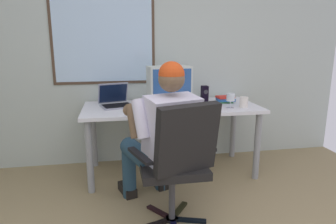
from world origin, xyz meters
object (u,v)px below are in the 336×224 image
Objects in this scene: wine_glass at (231,98)px; desk_speaker at (205,94)px; desk at (171,114)px; cd_case at (206,108)px; laptop at (116,100)px; book_stack at (225,99)px; coffee_mug at (244,102)px; office_chair at (179,157)px; person_seated at (162,136)px; crt_monitor at (169,83)px.

desk_speaker reaches higher than wine_glass.
cd_case reaches higher than desk.
laptop is 2.25× the size of desk_speaker.
wine_glass is at bearing -100.60° from book_stack.
wine_glass is (0.55, -0.21, 0.19)m from desk.
wine_glass is 0.41m from desk_speaker.
wine_glass is 0.28m from book_stack.
desk is at bearing 163.69° from coffee_mug.
desk is 9.06× the size of book_stack.
laptop is 0.91m from cd_case.
office_chair reaches higher than laptop.
wine_glass reaches higher than book_stack.
office_chair is at bearing -125.23° from book_stack.
person_seated is at bearing -136.20° from book_stack.
crt_monitor is at bearing 164.30° from coffee_mug.
book_stack is (0.05, 0.27, -0.06)m from wine_glass.
person_seated reaches higher than cd_case.
cd_case is (0.52, 0.55, 0.09)m from person_seated.
wine_glass is at bearing -15.67° from laptop.
person_seated is 3.22× the size of laptop.
cd_case is at bearing 170.35° from wine_glass.
office_chair is 0.28m from person_seated.
desk_speaker is 0.47m from coffee_mug.
laptop is at bearing 111.50° from office_chair.
desk_speaker reaches higher than book_stack.
crt_monitor is 0.44m from cd_case.
crt_monitor is 0.48m from desk_speaker.
coffee_mug is (0.38, -0.03, 0.05)m from cd_case.
book_stack is (0.60, 0.05, 0.12)m from desk.
desk is 1.44× the size of person_seated.
office_chair is 9.19× the size of coffee_mug.
laptop is at bearing 113.09° from person_seated.
crt_monitor is 0.62m from wine_glass.
laptop is 2.63× the size of wine_glass.
desk is at bearing 4.20° from crt_monitor.
person_seated is 0.80m from crt_monitor.
person_seated is 1.12m from book_stack.
book_stack is at bearing 5.21° from desk.
desk_speaker reaches higher than cd_case.
person_seated is at bearing 106.29° from office_chair.
laptop is (-0.35, 0.82, 0.14)m from person_seated.
crt_monitor is 0.65m from book_stack.
coffee_mug is (1.25, -0.30, -0.01)m from laptop.
wine_glass is at bearing -175.99° from coffee_mug.
crt_monitor is 2.27× the size of book_stack.
wine_glass reaches higher than coffee_mug.
crt_monitor is at bearing -157.77° from desk_speaker.
office_chair reaches higher than cd_case.
person_seated is 1.04m from coffee_mug.
crt_monitor is at bearing 75.37° from person_seated.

